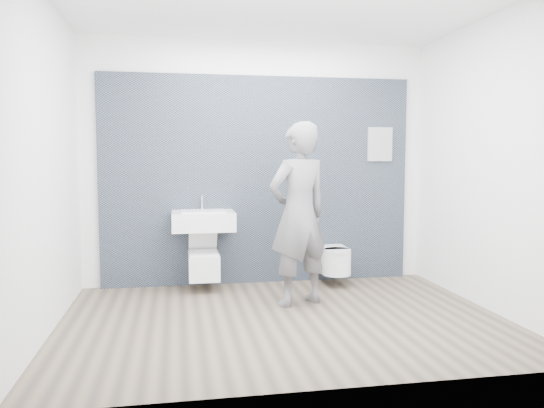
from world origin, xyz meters
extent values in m
plane|color=brown|center=(0.00, 0.00, 0.00)|extent=(4.00, 4.00, 0.00)
plane|color=white|center=(0.00, 1.50, 1.40)|extent=(4.00, 0.00, 4.00)
plane|color=white|center=(0.00, -1.50, 1.40)|extent=(4.00, 0.00, 4.00)
plane|color=white|center=(-2.00, 0.00, 1.40)|extent=(0.00, 3.00, 3.00)
plane|color=white|center=(2.00, 0.00, 1.40)|extent=(0.00, 3.00, 3.00)
plane|color=white|center=(0.00, 0.00, 2.80)|extent=(4.00, 4.00, 0.00)
cube|color=black|center=(0.00, 1.47, 0.00)|extent=(3.60, 0.06, 2.40)
cube|color=white|center=(-0.66, 1.19, 0.77)|extent=(0.68, 0.51, 0.20)
cube|color=silver|center=(-0.66, 1.17, 0.87)|extent=(0.47, 0.34, 0.03)
cylinder|color=silver|center=(-0.66, 1.38, 0.96)|extent=(0.02, 0.02, 0.17)
cylinder|color=silver|center=(-0.66, 1.33, 1.03)|extent=(0.02, 0.11, 0.02)
cylinder|color=silver|center=(-0.66, 1.42, 0.61)|extent=(0.04, 0.04, 0.14)
cube|color=white|center=(-0.66, 1.20, 0.27)|extent=(0.33, 0.48, 0.28)
cylinder|color=silver|center=(-0.66, 1.16, 0.40)|extent=(0.24, 0.24, 0.03)
cube|color=white|center=(-0.66, 1.16, 0.42)|extent=(0.31, 0.38, 0.02)
cube|color=white|center=(-0.66, 1.28, 0.57)|extent=(0.31, 0.24, 0.28)
cube|color=silver|center=(-0.66, 1.41, 0.17)|extent=(0.09, 0.06, 0.08)
cube|color=white|center=(0.83, 1.25, 0.27)|extent=(0.32, 0.37, 0.27)
cylinder|color=white|center=(0.83, 1.07, 0.27)|extent=(0.32, 0.32, 0.27)
cube|color=white|center=(0.83, 1.23, 0.42)|extent=(0.30, 0.35, 0.03)
cylinder|color=white|center=(0.83, 1.05, 0.42)|extent=(0.30, 0.30, 0.03)
cube|color=silver|center=(0.83, 1.41, 0.18)|extent=(0.09, 0.06, 0.08)
cube|color=silver|center=(1.46, 1.43, 0.00)|extent=(0.30, 0.03, 0.40)
imported|color=#5E5D62|center=(0.24, 0.45, 0.91)|extent=(0.78, 0.65, 1.82)
camera|label=1|loc=(-0.95, -4.63, 1.47)|focal=35.00mm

